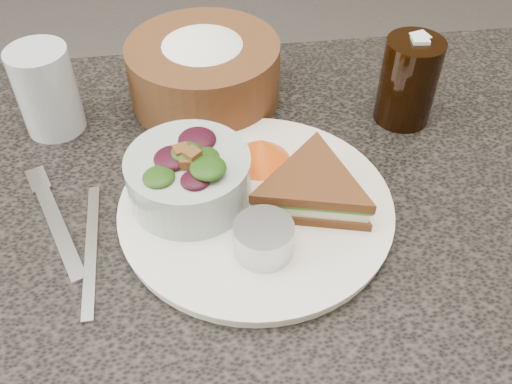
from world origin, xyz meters
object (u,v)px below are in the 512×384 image
Objects in this scene: dressing_ramekin at (264,239)px; bread_basket at (203,63)px; sandwich at (313,189)px; water_glass at (47,91)px; salad_bowl at (188,171)px; dinner_plate at (256,208)px; cola_glass at (409,77)px; dining_table at (245,383)px.

dressing_ramekin is 0.28m from bread_basket.
sandwich is 0.34m from water_glass.
salad_bowl is at bearing -98.52° from bread_basket.
cola_glass reaches higher than dinner_plate.
cola_glass is at bearing 34.22° from dinner_plate.
dressing_ramekin is at bearing -121.09° from sandwich.
dining_table is at bearing -146.27° from cola_glass.
cola_glass reaches higher than salad_bowl.
cola_glass is at bearing 33.73° from dining_table.
sandwich is 0.24m from bread_basket.
dining_table is 0.51m from cola_glass.
sandwich is 0.13m from salad_bowl.
bread_basket is 1.61× the size of cola_glass.
bread_basket reaches higher than water_glass.
dressing_ramekin is (0.02, -0.06, 0.41)m from dining_table.
cola_glass is (0.21, 0.14, 0.05)m from dinner_plate.
sandwich reaches higher than dining_table.
dressing_ramekin is at bearing -51.60° from salad_bowl.
cola_glass is 0.44m from water_glass.
water_glass is (-0.19, -0.04, -0.00)m from bread_basket.
dinner_plate is at bearing -38.00° from water_glass.
dinner_plate is 2.66× the size of water_glass.
dining_table is 5.12× the size of bread_basket.
water_glass is (-0.23, 0.24, 0.02)m from dressing_ramekin.
water_glass reaches higher than salad_bowl.
dressing_ramekin is (-0.06, -0.06, -0.00)m from sandwich.
sandwich is at bearing 44.44° from dressing_ramekin.
bread_basket is (-0.04, 0.22, 0.05)m from dinner_plate.
bread_basket is at bearing 97.70° from dressing_ramekin.
dressing_ramekin is (-0.00, -0.06, 0.02)m from dinner_plate.
dressing_ramekin is 0.49× the size of cola_glass.
salad_bowl is (-0.13, 0.03, 0.02)m from sandwich.
salad_bowl is at bearing 163.85° from dinner_plate.
bread_basket reaches higher than salad_bowl.
bread_basket reaches higher than dressing_ramekin.
bread_basket is (-0.04, 0.28, 0.03)m from dressing_ramekin.
salad_bowl is 1.07× the size of cola_glass.
salad_bowl reaches higher than sandwich.
sandwich is 0.08m from dressing_ramekin.
dinner_plate is 0.30m from water_glass.
dressing_ramekin is at bearing -73.08° from dining_table.
dressing_ramekin is 0.30× the size of bread_basket.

